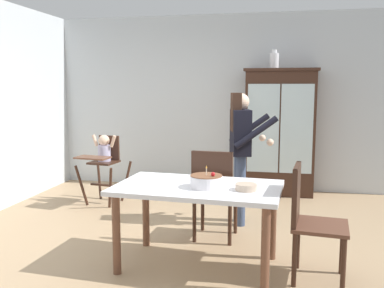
% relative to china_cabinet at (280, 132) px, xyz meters
% --- Properties ---
extents(ground_plane, '(6.24, 6.24, 0.00)m').
position_rel_china_cabinet_xyz_m(ground_plane, '(-0.93, -2.37, -0.94)').
color(ground_plane, tan).
extents(wall_back, '(5.32, 0.06, 2.70)m').
position_rel_china_cabinet_xyz_m(wall_back, '(-0.93, 0.26, 0.41)').
color(wall_back, silver).
rests_on(wall_back, ground_plane).
extents(china_cabinet, '(1.06, 0.48, 1.86)m').
position_rel_china_cabinet_xyz_m(china_cabinet, '(0.00, 0.00, 0.00)').
color(china_cabinet, '#382116').
rests_on(china_cabinet, ground_plane).
extents(ceramic_vase, '(0.13, 0.13, 0.27)m').
position_rel_china_cabinet_xyz_m(ceramic_vase, '(-0.10, 0.00, 1.04)').
color(ceramic_vase, white).
rests_on(ceramic_vase, china_cabinet).
extents(high_chair_with_toddler, '(0.65, 0.74, 0.95)m').
position_rel_china_cabinet_xyz_m(high_chair_with_toddler, '(-2.35, -1.01, -0.28)').
color(high_chair_with_toddler, '#382116').
rests_on(high_chair_with_toddler, ground_plane).
extents(adult_person, '(0.59, 0.58, 1.53)m').
position_rel_china_cabinet_xyz_m(adult_person, '(-0.44, -1.50, 0.03)').
color(adult_person, '#3D4C6B').
rests_on(adult_person, ground_plane).
extents(dining_table, '(1.49, 0.95, 0.74)m').
position_rel_china_cabinet_xyz_m(dining_table, '(-0.70, -2.78, -0.30)').
color(dining_table, silver).
rests_on(dining_table, ground_plane).
extents(birthday_cake, '(0.28, 0.28, 0.19)m').
position_rel_china_cabinet_xyz_m(birthday_cake, '(-0.61, -2.83, -0.14)').
color(birthday_cake, white).
rests_on(birthday_cake, dining_table).
extents(serving_bowl, '(0.18, 0.18, 0.05)m').
position_rel_china_cabinet_xyz_m(serving_bowl, '(-0.27, -2.87, -0.17)').
color(serving_bowl, '#C6AD93').
rests_on(serving_bowl, dining_table).
extents(dining_chair_far_side, '(0.46, 0.46, 0.96)m').
position_rel_china_cabinet_xyz_m(dining_chair_far_side, '(-0.65, -2.13, -0.38)').
color(dining_chair_far_side, '#382116').
rests_on(dining_chair_far_side, ground_plane).
extents(dining_chair_right_end, '(0.49, 0.49, 0.96)m').
position_rel_china_cabinet_xyz_m(dining_chair_right_end, '(0.24, -2.84, -0.38)').
color(dining_chair_right_end, '#382116').
rests_on(dining_chair_right_end, ground_plane).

